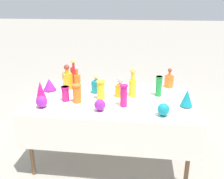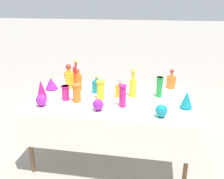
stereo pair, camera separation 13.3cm
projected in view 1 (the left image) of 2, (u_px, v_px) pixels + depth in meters
ground_plane at (112, 155)px, 3.05m from camera, size 40.00×40.00×0.00m
display_table at (112, 104)px, 2.77m from camera, size 1.81×1.09×0.76m
tall_bottle_0 at (74, 74)px, 3.24m from camera, size 0.09×0.09×0.31m
tall_bottle_1 at (133, 85)px, 2.79m from camera, size 0.08×0.08×0.33m
tall_bottle_2 at (77, 81)px, 2.96m from camera, size 0.08×0.08×0.30m
square_decanter_0 at (169, 80)px, 3.08m from camera, size 0.11×0.11×0.25m
square_decanter_1 at (120, 89)px, 2.79m from camera, size 0.11×0.11×0.22m
square_decanter_2 at (96, 86)px, 2.90m from camera, size 0.11×0.11×0.21m
square_decanter_3 at (67, 79)px, 3.03m from camera, size 0.14×0.14×0.30m
slender_vase_0 at (77, 93)px, 2.63m from camera, size 0.10×0.10×0.20m
slender_vase_1 at (124, 95)px, 2.53m from camera, size 0.09×0.09×0.23m
slender_vase_2 at (159, 86)px, 2.80m from camera, size 0.08×0.08×0.23m
slender_vase_3 at (65, 93)px, 2.68m from camera, size 0.10×0.10×0.16m
slender_vase_4 at (101, 90)px, 2.71m from camera, size 0.10×0.10×0.21m
fluted_vase_0 at (40, 90)px, 2.70m from camera, size 0.11×0.11×0.21m
fluted_vase_1 at (187, 98)px, 2.53m from camera, size 0.13×0.13×0.19m
fluted_vase_2 at (49, 84)px, 2.98m from camera, size 0.15×0.15×0.15m
round_bowl_0 at (100, 105)px, 2.44m from camera, size 0.11×0.11×0.12m
round_bowl_1 at (163, 110)px, 2.34m from camera, size 0.12×0.12×0.13m
round_bowl_2 at (42, 102)px, 2.52m from camera, size 0.12×0.12×0.13m
price_tag_left at (116, 116)px, 2.31m from camera, size 0.05×0.02×0.05m
price_tag_center at (67, 112)px, 2.41m from camera, size 0.05×0.02×0.03m
price_tag_right at (111, 114)px, 2.36m from camera, size 0.06×0.03×0.04m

